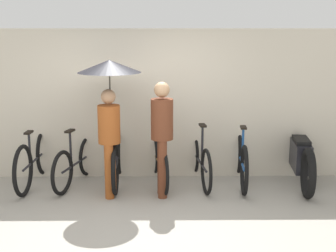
# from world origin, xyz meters

# --- Properties ---
(ground_plane) EXTENTS (30.00, 30.00, 0.00)m
(ground_plane) POSITION_xyz_m (0.00, 0.00, 0.00)
(ground_plane) COLOR #9E998E
(back_wall) EXTENTS (12.19, 0.12, 2.42)m
(back_wall) POSITION_xyz_m (0.00, 1.94, 1.21)
(back_wall) COLOR beige
(back_wall) RESTS_ON ground
(parked_bicycle_0) EXTENTS (0.44, 1.82, 1.11)m
(parked_bicycle_0) POSITION_xyz_m (-1.63, 1.53, 0.40)
(parked_bicycle_0) COLOR black
(parked_bicycle_0) RESTS_ON ground
(parked_bicycle_1) EXTENTS (0.56, 1.59, 1.00)m
(parked_bicycle_1) POSITION_xyz_m (-0.97, 1.52, 0.35)
(parked_bicycle_1) COLOR black
(parked_bicycle_1) RESTS_ON ground
(parked_bicycle_2) EXTENTS (0.44, 1.76, 0.97)m
(parked_bicycle_2) POSITION_xyz_m (-0.33, 1.56, 0.40)
(parked_bicycle_2) COLOR black
(parked_bicycle_2) RESTS_ON ground
(parked_bicycle_3) EXTENTS (0.46, 1.72, 1.04)m
(parked_bicycle_3) POSITION_xyz_m (0.32, 1.55, 0.37)
(parked_bicycle_3) COLOR black
(parked_bicycle_3) RESTS_ON ground
(parked_bicycle_4) EXTENTS (0.44, 1.73, 0.99)m
(parked_bicycle_4) POSITION_xyz_m (0.98, 1.57, 0.37)
(parked_bicycle_4) COLOR black
(parked_bicycle_4) RESTS_ON ground
(parked_bicycle_5) EXTENTS (0.44, 1.81, 1.07)m
(parked_bicycle_5) POSITION_xyz_m (1.63, 1.54, 0.39)
(parked_bicycle_5) COLOR black
(parked_bicycle_5) RESTS_ON ground
(pedestrian_leading) EXTENTS (0.91, 0.91, 1.98)m
(pedestrian_leading) POSITION_xyz_m (-0.37, 1.06, 1.52)
(pedestrian_leading) COLOR #9E4C1E
(pedestrian_leading) RESTS_ON ground
(pedestrian_center) EXTENTS (0.32, 0.32, 1.69)m
(pedestrian_center) POSITION_xyz_m (0.38, 0.98, 0.99)
(pedestrian_center) COLOR brown
(pedestrian_center) RESTS_ON ground
(motorcycle) EXTENTS (0.58, 2.07, 0.94)m
(motorcycle) POSITION_xyz_m (2.56, 1.53, 0.41)
(motorcycle) COLOR black
(motorcycle) RESTS_ON ground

